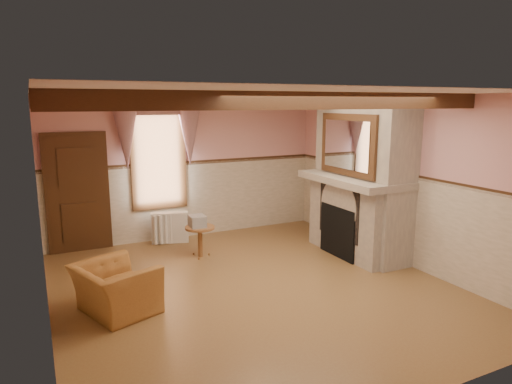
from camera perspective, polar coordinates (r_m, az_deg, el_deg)
name	(u,v)px	position (r m, az deg, el deg)	size (l,w,h in m)	color
floor	(254,287)	(6.87, -0.25, -11.83)	(5.50, 6.00, 0.01)	brown
ceiling	(254,93)	(6.33, -0.27, 12.22)	(5.50, 6.00, 0.01)	silver
wall_back	(188,168)	(9.21, -8.47, 3.02)	(5.50, 0.02, 2.80)	#DA9797
wall_front	(411,258)	(4.07, 18.76, -7.84)	(5.50, 0.02, 2.80)	#DA9797
wall_left	(40,215)	(5.83, -25.38, -2.65)	(0.02, 6.00, 2.80)	#DA9797
wall_right	(401,180)	(8.03, 17.68, 1.43)	(0.02, 6.00, 2.80)	#DA9797
wainscot	(254,239)	(6.61, -0.26, -5.84)	(5.50, 6.00, 1.50)	beige
chair_rail	(254,188)	(6.43, -0.26, 0.56)	(5.50, 6.00, 0.08)	black
firebox	(341,231)	(8.20, 10.58, -4.84)	(0.20, 0.95, 0.90)	black
armchair	(115,289)	(6.27, -17.16, -11.47)	(0.99, 0.86, 0.64)	#9E662D
side_table	(200,242)	(8.12, -6.99, -6.18)	(0.52, 0.52, 0.55)	brown
book_stack	(197,221)	(8.02, -7.37, -3.62)	(0.26, 0.32, 0.20)	#B7AD8C
radiator	(170,228)	(9.01, -10.72, -4.38)	(0.70, 0.18, 0.60)	silver
bowl	(350,173)	(8.23, 11.70, 2.40)	(0.36, 0.36, 0.09)	brown
mantel_clock	(330,165)	(8.70, 9.29, 3.32)	(0.14, 0.24, 0.20)	black
oil_lamp	(333,164)	(8.64, 9.55, 3.53)	(0.11, 0.11, 0.28)	gold
candle_red	(382,177)	(7.60, 15.46, 1.80)	(0.06, 0.06, 0.16)	#B3162D
jar_yellow	(362,174)	(7.98, 13.12, 2.19)	(0.06, 0.06, 0.12)	gold
fireplace	(363,176)	(8.25, 13.18, 1.92)	(0.85, 2.00, 2.80)	gray
mantel	(354,179)	(8.15, 12.19, 1.56)	(1.05, 2.05, 0.12)	gray
overmantel_mirror	(347,145)	(7.96, 11.31, 5.80)	(0.06, 1.44, 1.04)	silver
door	(78,195)	(8.81, -21.39, -0.31)	(1.10, 0.10, 2.10)	black
window	(158,157)	(8.98, -12.11, 4.30)	(1.06, 0.08, 2.02)	white
window_drapes	(158,126)	(8.85, -12.12, 8.10)	(1.30, 0.14, 1.40)	gray
ceiling_beam_front	(300,101)	(5.27, 5.55, 11.30)	(5.50, 0.18, 0.20)	black
ceiling_beam_back	(221,101)	(7.42, -4.41, 11.25)	(5.50, 0.18, 0.20)	black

